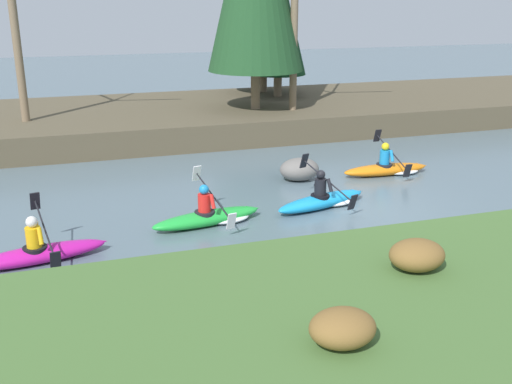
% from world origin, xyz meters
% --- Properties ---
extents(ground_plane, '(90.00, 90.00, 0.00)m').
position_xyz_m(ground_plane, '(0.00, 0.00, 0.00)').
color(ground_plane, slate).
extents(riverbank_far, '(44.00, 8.13, 0.93)m').
position_xyz_m(riverbank_far, '(0.00, 10.88, 0.47)').
color(riverbank_far, brown).
rests_on(riverbank_far, ground).
extents(conifer_tree_mid_left, '(2.43, 2.43, 5.78)m').
position_xyz_m(conifer_tree_mid_left, '(2.24, 12.10, 4.29)').
color(conifer_tree_mid_left, '#7A664C').
rests_on(conifer_tree_mid_left, riverbank_far).
extents(bare_tree_upstream, '(3.67, 3.62, 6.66)m').
position_xyz_m(bare_tree_upstream, '(-8.12, 9.70, 4.07)').
color(bare_tree_upstream, '#7A664C').
rests_on(bare_tree_upstream, riverbank_far).
extents(bare_tree_mid_upstream, '(3.63, 3.59, 6.60)m').
position_xyz_m(bare_tree_mid_upstream, '(1.69, 8.86, 4.04)').
color(bare_tree_mid_upstream, '#7A664C').
rests_on(bare_tree_mid_upstream, riverbank_far).
extents(shrub_clump_second, '(0.90, 0.75, 0.49)m').
position_xyz_m(shrub_clump_second, '(-3.69, -6.67, 1.06)').
color(shrub_clump_second, brown).
rests_on(shrub_clump_second, riverbank_near).
extents(shrub_clump_third, '(0.96, 0.80, 0.52)m').
position_xyz_m(shrub_clump_third, '(-1.52, -4.99, 1.07)').
color(shrub_clump_third, brown).
rests_on(shrub_clump_third, riverbank_near).
extents(kayaker_lead, '(2.77, 2.06, 1.20)m').
position_xyz_m(kayaker_lead, '(2.34, 2.49, 0.20)').
color(kayaker_lead, orange).
rests_on(kayaker_lead, ground).
extents(kayaker_middle, '(2.77, 2.03, 1.20)m').
position_xyz_m(kayaker_middle, '(-0.70, 0.43, 0.20)').
color(kayaker_middle, '#1993D6').
rests_on(kayaker_middle, ground).
extents(kayaker_trailing, '(2.79, 2.06, 1.20)m').
position_xyz_m(kayaker_trailing, '(-3.77, 0.13, 0.20)').
color(kayaker_trailing, green).
rests_on(kayaker_trailing, ground).
extents(kayaker_far_back, '(2.79, 2.06, 1.20)m').
position_xyz_m(kayaker_far_back, '(-7.60, -0.87, 0.22)').
color(kayaker_far_back, '#C61999').
rests_on(kayaker_far_back, ground).
extents(boulder_midstream, '(1.17, 0.92, 0.66)m').
position_xyz_m(boulder_midstream, '(-0.45, 2.80, 0.33)').
color(boulder_midstream, slate).
rests_on(boulder_midstream, ground).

